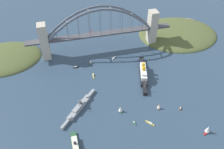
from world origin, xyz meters
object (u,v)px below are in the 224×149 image
naval_cruiser (79,107)px  small_boat_9 (208,129)px  small_boat_2 (76,67)px  small_boat_4 (159,106)px  small_boat_0 (120,109)px  small_boat_8 (150,123)px  harbor_arch_bridge (100,33)px  small_boat_7 (134,123)px  small_boat_5 (91,62)px  small_boat_3 (180,108)px  small_boat_1 (93,76)px  seaplane_second_in_formation (79,36)px  small_boat_6 (114,58)px  harbor_ferry_steamer (75,145)px  seaplane_taxiing_near_bridge (92,33)px  ocean_liner (143,73)px

naval_cruiser → small_boat_9: bearing=152.5°
small_boat_2 → small_boat_4: (-95.37, 114.69, 2.95)m
small_boat_0 → small_boat_2: size_ratio=0.89×
small_boat_8 → small_boat_9: bearing=154.9°
naval_cruiser → small_boat_2: naval_cruiser is taller
harbor_arch_bridge → small_boat_7: bearing=92.1°
harbor_arch_bridge → small_boat_2: bearing=38.6°
small_boat_8 → small_boat_5: bearing=-70.4°
small_boat_0 → small_boat_3: size_ratio=1.50×
harbor_arch_bridge → small_boat_1: harbor_arch_bridge is taller
seaplane_second_in_formation → small_boat_6: seaplane_second_in_formation is taller
small_boat_0 → small_boat_8: 42.42m
small_boat_0 → harbor_ferry_steamer: bearing=31.0°
seaplane_taxiing_near_bridge → naval_cruiser: bearing=74.5°
small_boat_1 → small_boat_6: bearing=-138.8°
naval_cruiser → small_boat_6: bearing=-126.5°
seaplane_taxiing_near_bridge → seaplane_second_in_formation: size_ratio=1.08×
seaplane_taxiing_near_bridge → small_boat_5: bearing=78.3°
small_boat_6 → small_boat_7: size_ratio=1.13×
harbor_arch_bridge → seaplane_second_in_formation: size_ratio=25.54×
small_boat_6 → small_boat_9: bearing=112.6°
harbor_ferry_steamer → small_boat_9: size_ratio=3.09×
harbor_ferry_steamer → small_boat_6: harbor_ferry_steamer is taller
naval_cruiser → seaplane_second_in_formation: (-25.83, -179.02, -0.69)m
harbor_arch_bridge → harbor_ferry_steamer: (70.36, 185.78, -30.60)m
harbor_arch_bridge → small_boat_1: size_ratio=19.34×
seaplane_second_in_formation → small_boat_0: bearing=97.6°
harbor_arch_bridge → seaplane_second_in_formation: (31.70, -50.00, -31.07)m
small_boat_1 → small_boat_5: small_boat_5 is taller
harbor_ferry_steamer → small_boat_9: small_boat_9 is taller
harbor_arch_bridge → naval_cruiser: 144.50m
naval_cruiser → small_boat_5: 100.07m
harbor_arch_bridge → small_boat_3: (-73.75, 162.16, -32.53)m
small_boat_7 → small_boat_3: bearing=-173.3°
small_boat_0 → small_boat_8: bearing=137.0°
small_boat_4 → harbor_arch_bridge: bearing=-73.5°
harbor_arch_bridge → small_boat_5: harbor_arch_bridge is taller
ocean_liner → small_boat_3: ocean_liner is taller
harbor_ferry_steamer → small_boat_7: size_ratio=5.40×
small_boat_8 → small_boat_1: bearing=-64.3°
small_boat_0 → small_boat_4: size_ratio=1.16×
small_boat_4 → small_boat_6: small_boat_4 is taller
small_boat_0 → small_boat_9: bearing=148.1°
naval_cruiser → small_boat_4: naval_cruiser is taller
harbor_ferry_steamer → small_boat_8: 96.45m
small_boat_2 → small_boat_5: small_boat_5 is taller
harbor_ferry_steamer → small_boat_9: bearing=173.1°
seaplane_second_in_formation → small_boat_3: seaplane_second_in_formation is taller
naval_cruiser → small_boat_5: (-32.69, -94.58, 0.51)m
small_boat_6 → small_boat_9: (-72.66, 174.25, 4.94)m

